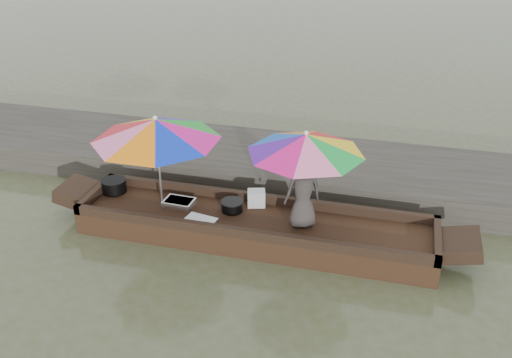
% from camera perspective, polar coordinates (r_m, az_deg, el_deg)
% --- Properties ---
extents(water, '(80.00, 80.00, 0.00)m').
position_cam_1_polar(water, '(9.03, -0.17, -5.94)').
color(water, '#434B28').
rests_on(water, ground).
extents(dock, '(22.00, 2.20, 0.50)m').
position_cam_1_polar(dock, '(10.78, 2.90, 1.33)').
color(dock, '#2D2B26').
rests_on(dock, ground).
extents(boat_hull, '(5.54, 1.20, 0.35)m').
position_cam_1_polar(boat_hull, '(8.94, -0.17, -5.00)').
color(boat_hull, black).
rests_on(boat_hull, water).
extents(cooking_pot, '(0.41, 0.41, 0.22)m').
position_cam_1_polar(cooking_pot, '(9.88, -14.01, -0.66)').
color(cooking_pot, black).
rests_on(cooking_pot, boat_hull).
extents(tray_crayfish, '(0.49, 0.35, 0.09)m').
position_cam_1_polar(tray_crayfish, '(9.30, -7.70, -2.35)').
color(tray_crayfish, silver).
rests_on(tray_crayfish, boat_hull).
extents(tray_scallop, '(0.53, 0.41, 0.06)m').
position_cam_1_polar(tray_scallop, '(8.77, -5.64, -4.26)').
color(tray_scallop, silver).
rests_on(tray_scallop, boat_hull).
extents(charcoal_grill, '(0.34, 0.34, 0.16)m').
position_cam_1_polar(charcoal_grill, '(9.04, -2.41, -2.75)').
color(charcoal_grill, black).
rests_on(charcoal_grill, boat_hull).
extents(supply_bag, '(0.33, 0.29, 0.26)m').
position_cam_1_polar(supply_bag, '(9.16, 0.04, -1.93)').
color(supply_bag, silver).
rests_on(supply_bag, boat_hull).
extents(vendor, '(0.66, 0.58, 1.13)m').
position_cam_1_polar(vendor, '(8.45, 4.71, -1.32)').
color(vendor, '#393431').
rests_on(vendor, boat_hull).
extents(umbrella_bow, '(2.60, 2.60, 1.55)m').
position_cam_1_polar(umbrella_bow, '(8.96, -9.69, 1.59)').
color(umbrella_bow, '#E5148E').
rests_on(umbrella_bow, boat_hull).
extents(umbrella_stern, '(1.71, 1.71, 1.55)m').
position_cam_1_polar(umbrella_stern, '(8.33, 4.85, -0.15)').
color(umbrella_stern, yellow).
rests_on(umbrella_stern, boat_hull).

